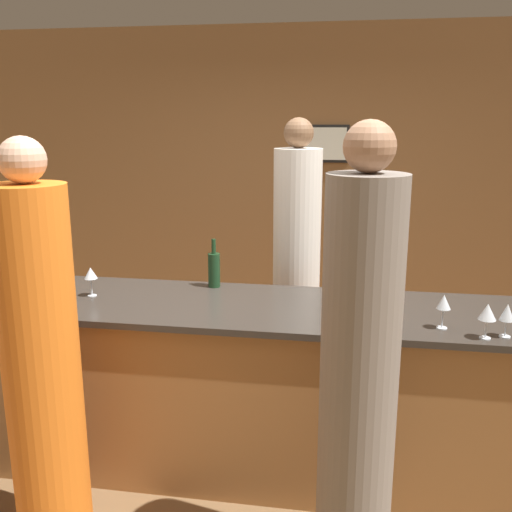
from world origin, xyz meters
TOP-DOWN VIEW (x-y plane):
  - ground_plane at (0.00, 0.00)m, footprint 14.00×14.00m
  - back_wall at (0.00, 2.45)m, footprint 8.00×0.08m
  - bar_counter at (0.00, 0.00)m, footprint 3.44×0.79m
  - bartender at (0.28, 0.73)m, footprint 0.31×0.31m
  - guest_0 at (-0.73, -0.74)m, footprint 0.34×0.34m
  - guest_2 at (0.68, -0.75)m, footprint 0.32×0.32m
  - wine_bottle_0 at (-0.18, 0.30)m, footprint 0.07×0.07m
  - wine_glass_0 at (1.08, -0.21)m, footprint 0.07×0.07m
  - wine_glass_1 at (-0.83, 0.01)m, footprint 0.08×0.08m
  - wine_glass_2 at (1.35, -0.28)m, footprint 0.07×0.07m
  - wine_glass_3 at (1.25, -0.31)m, footprint 0.08×0.08m

SIDE VIEW (x-z plane):
  - ground_plane at x=0.00m, z-range 0.00..0.00m
  - bar_counter at x=0.00m, z-range 0.00..0.99m
  - guest_0 at x=-0.73m, z-range -0.06..1.85m
  - guest_2 at x=0.68m, z-range -0.06..1.92m
  - bartender at x=0.28m, z-range -0.06..1.93m
  - wine_bottle_0 at x=-0.18m, z-range 0.95..1.24m
  - wine_glass_2 at x=1.35m, z-range 1.02..1.18m
  - wine_glass_3 at x=1.25m, z-range 1.03..1.20m
  - wine_glass_0 at x=1.08m, z-range 1.03..1.20m
  - wine_glass_1 at x=-0.83m, z-range 1.03..1.20m
  - back_wall at x=0.00m, z-range 0.00..2.80m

